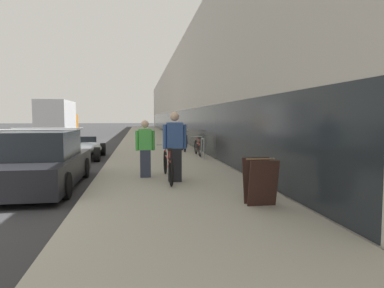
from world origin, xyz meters
name	(u,v)px	position (x,y,z in m)	size (l,w,h in m)	color
sidewalk_slab	(150,140)	(5.22, 21.00, 0.07)	(4.26, 70.00, 0.14)	#A39E8E
storefront_facade	(216,100)	(12.39, 29.00, 3.71)	(10.01, 70.00, 7.42)	#BCB7AD
tandem_bicycle	(168,165)	(5.08, 2.76, 0.53)	(0.52, 2.58, 0.90)	black
person_rider	(175,147)	(5.23, 2.43, 1.06)	(0.62, 0.24, 1.82)	black
person_bystander	(145,149)	(4.48, 3.23, 0.94)	(0.54, 0.21, 1.59)	#33384C
bike_rack_hoop	(203,146)	(6.87, 7.20, 0.66)	(0.05, 0.60, 0.84)	gray
cruiser_bike_nearest	(198,147)	(6.89, 8.45, 0.50)	(0.52, 1.68, 0.83)	black
cruiser_bike_middle	(183,144)	(6.52, 10.54, 0.50)	(0.52, 1.63, 0.83)	black
cruiser_bike_farthest	(185,140)	(6.88, 12.72, 0.55)	(0.52, 1.76, 0.97)	black
sandwich_board_sign	(260,181)	(6.60, -0.19, 0.59)	(0.56, 0.56, 0.90)	#331E19
parked_sedan_curbside	(43,162)	(1.87, 2.84, 0.66)	(1.85, 4.61, 1.54)	black
vintage_roadster_curbside	(81,149)	(1.76, 9.21, 0.41)	(1.90, 4.08, 0.95)	#4C5156
moving_truck	(58,121)	(-1.88, 21.40, 1.55)	(2.20, 6.06, 3.10)	orange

